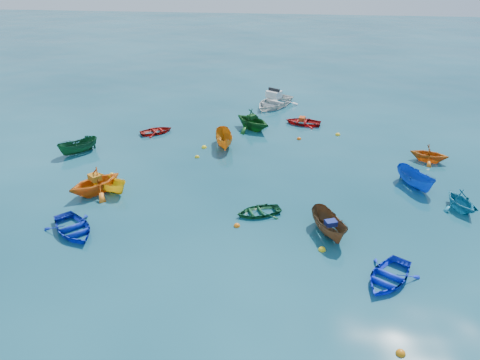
# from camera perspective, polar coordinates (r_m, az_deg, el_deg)

# --- Properties ---
(ground) EXTENTS (160.00, 160.00, 0.00)m
(ground) POSITION_cam_1_polar(r_m,az_deg,el_deg) (24.74, -1.29, -6.12)
(ground) COLOR #093644
(ground) RESTS_ON ground
(dinghy_blue_sw) EXTENTS (4.04, 4.06, 0.69)m
(dinghy_blue_sw) POSITION_cam_1_polar(r_m,az_deg,el_deg) (26.07, -19.60, -6.00)
(dinghy_blue_sw) COLOR #0D25A7
(dinghy_blue_sw) RESTS_ON ground
(sampan_brown_mid) EXTENTS (2.28, 3.34, 1.21)m
(sampan_brown_mid) POSITION_cam_1_polar(r_m,az_deg,el_deg) (24.88, 10.71, -6.44)
(sampan_brown_mid) COLOR brown
(sampan_brown_mid) RESTS_ON ground
(dinghy_blue_se) EXTENTS (3.57, 3.85, 0.65)m
(dinghy_blue_se) POSITION_cam_1_polar(r_m,az_deg,el_deg) (22.46, 17.51, -11.57)
(dinghy_blue_se) COLOR #112BDB
(dinghy_blue_se) RESTS_ON ground
(dinghy_orange_w) EXTENTS (4.24, 4.31, 1.72)m
(dinghy_orange_w) POSITION_cam_1_polar(r_m,az_deg,el_deg) (29.51, -17.11, -1.51)
(dinghy_orange_w) COLOR orange
(dinghy_orange_w) RESTS_ON ground
(sampan_yellow_mid) EXTENTS (2.95, 2.14, 1.07)m
(sampan_yellow_mid) POSITION_cam_1_polar(r_m,az_deg,el_deg) (29.48, -15.59, -1.32)
(sampan_yellow_mid) COLOR yellow
(sampan_yellow_mid) RESTS_ON ground
(dinghy_green_e) EXTENTS (3.03, 2.66, 0.52)m
(dinghy_green_e) POSITION_cam_1_polar(r_m,az_deg,el_deg) (26.13, 2.25, -4.15)
(dinghy_green_e) COLOR #124E29
(dinghy_green_e) RESTS_ON ground
(dinghy_cyan_se) EXTENTS (2.72, 2.95, 1.28)m
(dinghy_cyan_se) POSITION_cam_1_polar(r_m,az_deg,el_deg) (29.34, 25.13, -3.21)
(dinghy_cyan_se) COLOR teal
(dinghy_cyan_se) RESTS_ON ground
(dinghy_red_nw) EXTENTS (3.14, 2.95, 0.53)m
(dinghy_red_nw) POSITION_cam_1_polar(r_m,az_deg,el_deg) (37.67, -10.13, 5.68)
(dinghy_red_nw) COLOR #9E120D
(dinghy_red_nw) RESTS_ON ground
(sampan_orange_n) EXTENTS (1.88, 3.42, 1.25)m
(sampan_orange_n) POSITION_cam_1_polar(r_m,az_deg,el_deg) (34.66, -1.91, 4.15)
(sampan_orange_n) COLOR orange
(sampan_orange_n) RESTS_ON ground
(dinghy_green_n) EXTENTS (4.40, 4.33, 1.75)m
(dinghy_green_n) POSITION_cam_1_polar(r_m,az_deg,el_deg) (37.85, 1.52, 6.22)
(dinghy_green_n) COLOR #135118
(dinghy_green_n) RESTS_ON ground
(dinghy_red_ne) EXTENTS (3.26, 2.62, 0.60)m
(dinghy_red_ne) POSITION_cam_1_polar(r_m,az_deg,el_deg) (39.29, 7.68, 6.78)
(dinghy_red_ne) COLOR #A20D0E
(dinghy_red_ne) RESTS_ON ground
(sampan_blue_far) EXTENTS (2.47, 3.28, 1.20)m
(sampan_blue_far) POSITION_cam_1_polar(r_m,az_deg,el_deg) (30.87, 20.43, -0.74)
(sampan_blue_far) COLOR #0F46BC
(sampan_blue_far) RESTS_ON ground
(dinghy_orange_far) EXTENTS (3.02, 2.80, 1.31)m
(dinghy_orange_far) POSITION_cam_1_polar(r_m,az_deg,el_deg) (34.75, 21.93, 2.15)
(dinghy_orange_far) COLOR #CB6213
(dinghy_orange_far) RESTS_ON ground
(sampan_green_far) EXTENTS (2.80, 2.91, 1.13)m
(sampan_green_far) POSITION_cam_1_polar(r_m,az_deg,el_deg) (35.43, -18.99, 3.14)
(sampan_green_far) COLOR #104624
(sampan_green_far) RESTS_ON ground
(motorboat_white) EXTENTS (5.30, 5.75, 1.57)m
(motorboat_white) POSITION_cam_1_polar(r_m,az_deg,el_deg) (43.45, 4.11, 8.98)
(motorboat_white) COLOR silver
(motorboat_white) RESTS_ON ground
(tarp_blue_a) EXTENTS (0.70, 0.62, 0.28)m
(tarp_blue_a) POSITION_cam_1_polar(r_m,az_deg,el_deg) (24.37, 11.01, -5.17)
(tarp_blue_a) COLOR navy
(tarp_blue_a) RESTS_ON sampan_brown_mid
(tarp_orange_a) EXTENTS (0.91, 0.89, 0.35)m
(tarp_orange_a) POSITION_cam_1_polar(r_m,az_deg,el_deg) (29.07, -17.30, 0.32)
(tarp_orange_a) COLOR #BF6D13
(tarp_orange_a) RESTS_ON dinghy_orange_w
(tarp_green_b) EXTENTS (0.77, 0.80, 0.31)m
(tarp_green_b) POSITION_cam_1_polar(r_m,az_deg,el_deg) (37.56, 1.43, 7.72)
(tarp_green_b) COLOR #104115
(tarp_green_b) RESTS_ON dinghy_green_n
(tarp_orange_b) EXTENTS (0.59, 0.71, 0.30)m
(tarp_orange_b) POSITION_cam_1_polar(r_m,az_deg,el_deg) (39.15, 7.57, 7.42)
(tarp_orange_b) COLOR #C63F14
(tarp_orange_b) RESTS_ON dinghy_red_ne
(buoy_ye_a) EXTENTS (0.37, 0.37, 0.37)m
(buoy_ye_a) POSITION_cam_1_polar(r_m,az_deg,el_deg) (23.62, 9.96, -8.42)
(buoy_ye_a) COLOR yellow
(buoy_ye_a) RESTS_ON ground
(buoy_or_b) EXTENTS (0.37, 0.37, 0.37)m
(buoy_or_b) POSITION_cam_1_polar(r_m,az_deg,el_deg) (19.35, 18.98, -19.41)
(buoy_or_b) COLOR orange
(buoy_or_b) RESTS_ON ground
(buoy_ye_b) EXTENTS (0.36, 0.36, 0.36)m
(buoy_ye_b) POSITION_cam_1_polar(r_m,az_deg,el_deg) (31.41, -15.36, 0.56)
(buoy_ye_b) COLOR yellow
(buoy_ye_b) RESTS_ON ground
(buoy_or_c) EXTENTS (0.35, 0.35, 0.35)m
(buoy_or_c) POSITION_cam_1_polar(r_m,az_deg,el_deg) (25.05, -0.38, -5.65)
(buoy_or_c) COLOR orange
(buoy_or_c) RESTS_ON ground
(buoy_ye_c) EXTENTS (0.39, 0.39, 0.39)m
(buoy_ye_c) POSITION_cam_1_polar(r_m,az_deg,el_deg) (34.45, -4.39, 3.94)
(buoy_ye_c) COLOR yellow
(buoy_ye_c) RESTS_ON ground
(buoy_or_d) EXTENTS (0.36, 0.36, 0.36)m
(buoy_or_d) POSITION_cam_1_polar(r_m,az_deg,el_deg) (31.80, 19.30, 0.30)
(buoy_or_d) COLOR #D4480B
(buoy_or_d) RESTS_ON ground
(buoy_ye_d) EXTENTS (0.33, 0.33, 0.33)m
(buoy_ye_d) POSITION_cam_1_polar(r_m,az_deg,el_deg) (32.94, -5.24, 2.76)
(buoy_ye_d) COLOR yellow
(buoy_ye_d) RESTS_ON ground
(buoy_or_e) EXTENTS (0.35, 0.35, 0.35)m
(buoy_or_e) POSITION_cam_1_polar(r_m,az_deg,el_deg) (36.14, 7.19, 4.95)
(buoy_or_e) COLOR #ED5D0C
(buoy_or_e) RESTS_ON ground
(buoy_ye_e) EXTENTS (0.38, 0.38, 0.38)m
(buoy_ye_e) POSITION_cam_1_polar(r_m,az_deg,el_deg) (37.43, 11.83, 5.38)
(buoy_ye_e) COLOR yellow
(buoy_ye_e) RESTS_ON ground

